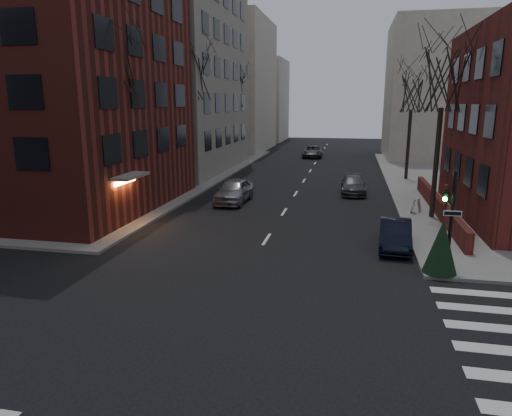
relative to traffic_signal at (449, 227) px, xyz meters
The scene contains 22 objects.
ground 12.15m from the traffic_signal, 131.43° to the right, with size 160.00×160.00×0.00m, color black.
sidewalk_far_left 42.53m from the traffic_signal, 150.37° to the left, with size 44.00×44.00×0.15m, color gray.
building_left_brick 25.61m from the traffic_signal, 162.24° to the left, with size 15.00×15.00×18.00m, color maroon.
building_left_tan 37.33m from the traffic_signal, 134.92° to the left, with size 18.00×18.00×28.00m, color gray.
low_wall_right 10.18m from the traffic_signal, 82.24° to the left, with size 0.35×16.00×1.00m, color maroon.
building_distant_la 51.89m from the traffic_signal, 116.50° to the left, with size 14.00×16.00×18.00m, color beige.
building_distant_ra 42.05m from the traffic_signal, 80.23° to the left, with size 14.00×14.00×16.00m, color beige.
building_distant_lb 66.59m from the traffic_signal, 108.38° to the left, with size 10.00×12.00×14.00m, color beige.
traffic_signal is the anchor object (origin of this frame).
tree_left_a 18.66m from the traffic_signal, 163.35° to the left, with size 4.18×4.18×10.26m.
tree_left_b 24.87m from the traffic_signal, 134.54° to the left, with size 4.40×4.40×10.80m.
tree_left_c 35.76m from the traffic_signal, 118.36° to the left, with size 3.96×3.96×9.72m.
tree_right_a 10.92m from the traffic_signal, 84.53° to the left, with size 3.96×3.96×9.72m.
tree_right_b 23.71m from the traffic_signal, 87.85° to the left, with size 3.74×3.74×9.18m.
streetlamp_near 20.86m from the traffic_signal, 141.13° to the left, with size 0.36×0.36×6.28m.
streetlamp_far 36.81m from the traffic_signal, 116.06° to the left, with size 0.36×0.36×6.28m.
parked_sedan 3.58m from the traffic_signal, 121.15° to the left, with size 1.41×4.05×1.34m, color black.
car_lane_silver 16.20m from the traffic_signal, 136.56° to the left, with size 1.93×4.79×1.63m, color gray.
car_lane_gray 16.41m from the traffic_signal, 103.04° to the left, with size 1.83×4.51×1.31m, color #3E3E43.
car_lane_far 39.77m from the traffic_signal, 102.70° to the left, with size 2.36×5.12×1.42m, color #46454B.
sandwich_board 9.89m from the traffic_signal, 89.55° to the left, with size 0.38×0.54×0.86m, color white.
evergreen_shrub 0.89m from the traffic_signal, 121.72° to the right, with size 1.31×1.31×2.18m, color black.
Camera 1 is at (4.01, -9.71, 6.76)m, focal length 32.00 mm.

